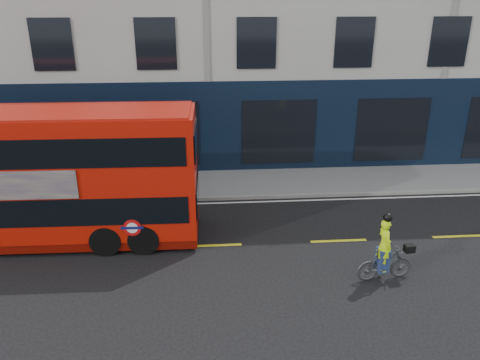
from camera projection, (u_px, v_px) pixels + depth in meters
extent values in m
plane|color=black|center=(214.00, 272.00, 13.20)|extent=(120.00, 120.00, 0.00)
cube|color=gray|center=(210.00, 184.00, 19.21)|extent=(60.00, 3.00, 0.12)
cube|color=gray|center=(211.00, 199.00, 17.81)|extent=(60.00, 0.12, 0.13)
cube|color=black|center=(209.00, 129.00, 19.87)|extent=(50.00, 0.08, 4.00)
cube|color=silver|center=(211.00, 203.00, 17.56)|extent=(58.00, 0.10, 0.01)
cube|color=red|center=(25.00, 173.00, 14.12)|extent=(10.35, 2.51, 3.70)
cube|color=#610A03|center=(36.00, 232.00, 14.85)|extent=(10.35, 2.46, 0.28)
cube|color=black|center=(30.00, 198.00, 14.42)|extent=(9.93, 2.54, 0.84)
cube|color=black|center=(20.00, 143.00, 13.77)|extent=(9.93, 2.54, 0.84)
cube|color=#A1150B|center=(14.00, 112.00, 13.44)|extent=(10.14, 2.41, 0.07)
cube|color=black|center=(197.00, 194.00, 14.71)|extent=(0.07, 2.11, 0.84)
cube|color=black|center=(196.00, 140.00, 14.06)|extent=(0.07, 2.11, 0.84)
cylinder|color=red|center=(132.00, 228.00, 13.68)|extent=(0.53, 0.03, 0.52)
cylinder|color=white|center=(132.00, 228.00, 13.67)|extent=(0.34, 0.03, 0.34)
cube|color=#0C1459|center=(132.00, 228.00, 13.67)|extent=(0.66, 0.03, 0.08)
cylinder|color=black|center=(148.00, 223.00, 14.98)|extent=(0.98, 2.41, 0.94)
cylinder|color=black|center=(113.00, 224.00, 14.92)|extent=(0.98, 2.41, 0.94)
imported|color=#46494B|center=(385.00, 264.00, 12.71)|extent=(1.63, 0.63, 0.96)
imported|color=#AFDF0C|center=(384.00, 245.00, 12.47)|extent=(0.41, 0.58, 1.48)
cube|color=black|center=(409.00, 248.00, 12.68)|extent=(0.29, 0.24, 0.21)
cube|color=navy|center=(382.00, 260.00, 12.64)|extent=(0.32, 0.39, 0.66)
sphere|color=black|center=(388.00, 217.00, 12.18)|extent=(0.25, 0.25, 0.25)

